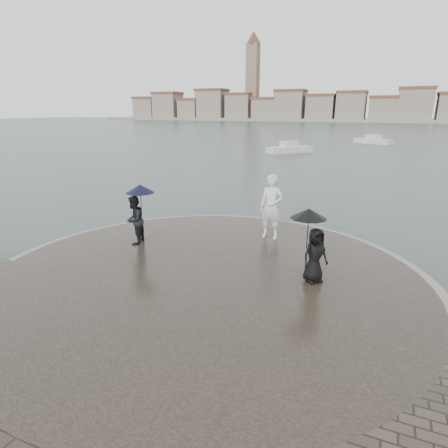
% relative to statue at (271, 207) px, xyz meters
% --- Properties ---
extents(ground, '(400.00, 400.00, 0.00)m').
position_rel_statue_xyz_m(ground, '(-0.75, -7.23, -1.49)').
color(ground, '#2B3835').
rests_on(ground, ground).
extents(kerb_ring, '(12.50, 12.50, 0.32)m').
position_rel_statue_xyz_m(kerb_ring, '(-0.75, -3.73, -1.33)').
color(kerb_ring, gray).
rests_on(kerb_ring, ground).
extents(quay_tip, '(11.90, 11.90, 0.36)m').
position_rel_statue_xyz_m(quay_tip, '(-0.75, -3.73, -1.31)').
color(quay_tip, '#2D261E').
rests_on(quay_tip, ground).
extents(statue, '(0.83, 0.55, 2.26)m').
position_rel_statue_xyz_m(statue, '(0.00, 0.00, 0.00)').
color(statue, silver).
rests_on(statue, quay_tip).
extents(visitor_left, '(1.13, 1.05, 2.04)m').
position_rel_statue_xyz_m(visitor_left, '(-3.99, -2.41, -0.05)').
color(visitor_left, black).
rests_on(visitor_left, quay_tip).
extents(visitor_right, '(1.15, 1.00, 1.95)m').
position_rel_statue_xyz_m(visitor_right, '(2.01, -2.96, -0.04)').
color(visitor_right, black).
rests_on(visitor_right, quay_tip).
extents(far_skyline, '(260.00, 20.00, 37.00)m').
position_rel_statue_xyz_m(far_skyline, '(-7.04, 153.48, 4.12)').
color(far_skyline, gray).
rests_on(far_skyline, ground).
extents(boats, '(13.34, 21.25, 1.50)m').
position_rel_statue_xyz_m(boats, '(-2.93, 38.94, -1.11)').
color(boats, beige).
rests_on(boats, ground).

